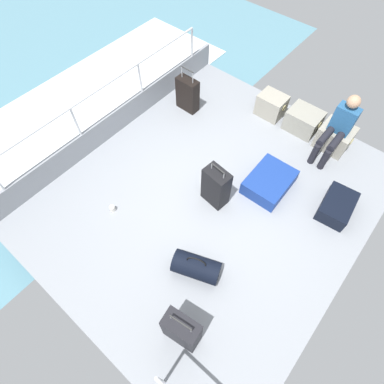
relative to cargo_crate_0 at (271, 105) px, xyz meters
name	(u,v)px	position (x,y,z in m)	size (l,w,h in m)	color
ground_plane	(212,196)	(0.30, -2.13, -0.24)	(4.40, 5.20, 0.06)	gray
gunwale_port	(116,121)	(-1.87, -2.13, 0.02)	(0.06, 5.20, 0.45)	gray
railing_port	(109,96)	(-1.87, -2.13, 0.57)	(0.04, 4.20, 1.02)	silver
sea_wake	(75,109)	(-3.30, -2.13, -0.55)	(12.00, 12.00, 0.01)	#598C9E
cargo_crate_0	(271,105)	(0.00, 0.00, 0.00)	(0.52, 0.38, 0.42)	#9E9989
cargo_crate_1	(303,121)	(0.64, 0.05, -0.02)	(0.60, 0.46, 0.39)	gray
cargo_crate_2	(335,137)	(1.25, 0.02, 0.00)	(0.56, 0.47, 0.41)	#9E9989
passenger_seated	(338,127)	(1.25, -0.17, 0.38)	(0.34, 0.66, 1.11)	#26598C
suitcase_0	(269,182)	(0.88, -1.43, -0.09)	(0.61, 0.80, 0.25)	navy
suitcase_1	(188,94)	(-1.29, -0.87, 0.11)	(0.42, 0.21, 0.85)	black
suitcase_2	(337,206)	(1.90, -1.15, -0.08)	(0.49, 0.68, 0.25)	black
suitcase_3	(182,330)	(1.28, -3.97, 0.12)	(0.45, 0.28, 0.78)	black
suitcase_4	(216,187)	(0.38, -2.17, 0.13)	(0.41, 0.28, 0.80)	black
duffel_bag	(196,267)	(0.89, -3.24, -0.05)	(0.70, 0.51, 0.45)	black
paper_cup	(112,209)	(-0.69, -3.33, -0.16)	(0.08, 0.08, 0.10)	white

